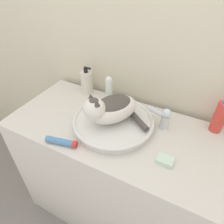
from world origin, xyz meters
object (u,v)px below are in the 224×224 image
at_px(spray_bottle_trigger, 220,117).
at_px(deodorant_stick, 109,88).
at_px(faucet, 164,117).
at_px(soap_bar, 165,161).
at_px(soap_pump_bottle, 87,82).
at_px(cream_tube, 62,142).
at_px(cat, 110,108).

height_order(spray_bottle_trigger, deodorant_stick, spray_bottle_trigger).
xyz_separation_m(faucet, spray_bottle_trigger, (0.25, 0.11, 0.02)).
bearing_deg(soap_bar, spray_bottle_trigger, 61.99).
height_order(spray_bottle_trigger, soap_bar, spray_bottle_trigger).
distance_m(spray_bottle_trigger, soap_pump_bottle, 0.77).
height_order(cream_tube, soap_bar, cream_tube).
bearing_deg(cream_tube, cat, 55.77).
distance_m(spray_bottle_trigger, soap_bar, 0.37).
height_order(spray_bottle_trigger, cream_tube, spray_bottle_trigger).
distance_m(cat, spray_bottle_trigger, 0.53).
distance_m(cat, soap_bar, 0.35).
height_order(faucet, spray_bottle_trigger, spray_bottle_trigger).
bearing_deg(deodorant_stick, cat, -60.26).
xyz_separation_m(spray_bottle_trigger, cream_tube, (-0.63, -0.44, -0.07)).
height_order(cat, cream_tube, cat).
xyz_separation_m(faucet, cream_tube, (-0.38, -0.33, -0.05)).
bearing_deg(deodorant_stick, faucet, -16.31).
height_order(cat, soap_bar, cat).
relative_size(cat, soap_pump_bottle, 1.80).
relative_size(cat, faucet, 2.34).
bearing_deg(soap_bar, faucet, 109.74).
bearing_deg(faucet, soap_bar, 86.09).
bearing_deg(faucet, cream_tube, 17.09).
xyz_separation_m(spray_bottle_trigger, soap_pump_bottle, (-0.77, 0.00, -0.01)).
bearing_deg(soap_bar, cat, 163.19).
relative_size(faucet, cream_tube, 0.89).
bearing_deg(spray_bottle_trigger, faucet, -156.42).
distance_m(soap_pump_bottle, cream_tube, 0.46).
distance_m(deodorant_stick, soap_bar, 0.55).
relative_size(deodorant_stick, cream_tube, 0.98).
xyz_separation_m(cat, cream_tube, (-0.15, -0.21, -0.11)).
bearing_deg(cream_tube, spray_bottle_trigger, 34.82).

